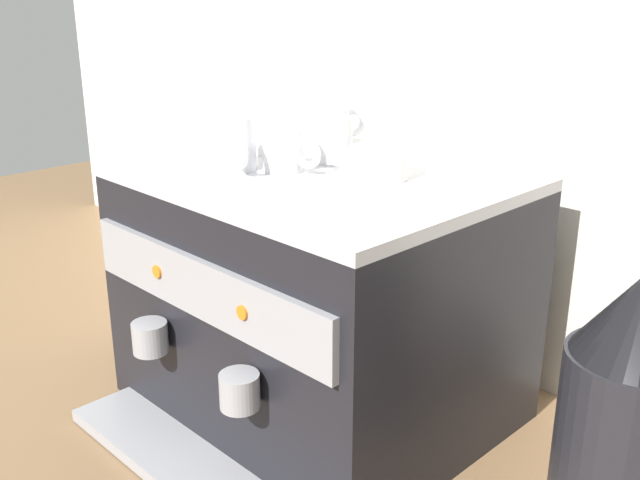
{
  "coord_description": "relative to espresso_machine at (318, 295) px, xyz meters",
  "views": [
    {
      "loc": [
        0.82,
        -0.8,
        0.71
      ],
      "look_at": [
        0.0,
        0.0,
        0.31
      ],
      "focal_mm": 41.49,
      "sensor_mm": 36.0,
      "label": 1
    }
  ],
  "objects": [
    {
      "name": "milk_pitcher",
      "position": [
        -0.42,
        -0.02,
        -0.13
      ],
      "size": [
        0.1,
        0.1,
        0.16
      ],
      "primitive_type": "cylinder",
      "color": "#B7B7BC",
      "rests_on": "ground_plane"
    },
    {
      "name": "ceramic_cup_0",
      "position": [
        -0.04,
        -0.03,
        0.25
      ],
      "size": [
        0.1,
        0.07,
        0.07
      ],
      "color": "white",
      "rests_on": "espresso_machine"
    },
    {
      "name": "ceramic_cup_2",
      "position": [
        -0.11,
        -0.08,
        0.25
      ],
      "size": [
        0.11,
        0.08,
        0.08
      ],
      "color": "white",
      "rests_on": "espresso_machine"
    },
    {
      "name": "ceramic_cup_3",
      "position": [
        -0.14,
        0.17,
        0.25
      ],
      "size": [
        0.07,
        0.11,
        0.07
      ],
      "color": "white",
      "rests_on": "espresso_machine"
    },
    {
      "name": "ceramic_bowl_0",
      "position": [
        -0.19,
        0.04,
        0.23
      ],
      "size": [
        0.11,
        0.11,
        0.03
      ],
      "color": "white",
      "rests_on": "espresso_machine"
    },
    {
      "name": "coffee_grinder",
      "position": [
        0.52,
        0.03,
        -0.01
      ],
      "size": [
        0.17,
        0.17,
        0.4
      ],
      "color": "black",
      "rests_on": "ground_plane"
    },
    {
      "name": "tiled_backsplash_wall",
      "position": [
        0.0,
        0.34,
        0.27
      ],
      "size": [
        2.8,
        0.03,
        0.96
      ],
      "primitive_type": "cube",
      "color": "silver",
      "rests_on": "ground_plane"
    },
    {
      "name": "ground_plane",
      "position": [
        0.0,
        0.0,
        -0.21
      ],
      "size": [
        4.0,
        4.0,
        0.0
      ],
      "primitive_type": "plane",
      "color": "brown"
    },
    {
      "name": "ceramic_cup_1",
      "position": [
        -0.04,
        0.07,
        0.25
      ],
      "size": [
        0.09,
        0.08,
        0.07
      ],
      "color": "white",
      "rests_on": "espresso_machine"
    },
    {
      "name": "espresso_machine",
      "position": [
        0.0,
        0.0,
        0.0
      ],
      "size": [
        0.59,
        0.58,
        0.42
      ],
      "color": "black",
      "rests_on": "ground_plane"
    },
    {
      "name": "ceramic_bowl_1",
      "position": [
        0.09,
        0.04,
        0.23
      ],
      "size": [
        0.1,
        0.1,
        0.04
      ],
      "color": "white",
      "rests_on": "espresso_machine"
    }
  ]
}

